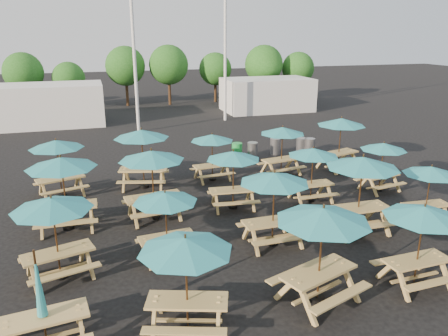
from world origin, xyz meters
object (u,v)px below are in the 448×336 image
object	(u,v)px
picnic_unit_10	(233,159)
picnic_unit_18	(383,149)
picnic_unit_8	(323,220)
picnic_unit_19	(341,125)
picnic_unit_9	(274,182)
picnic_unit_12	(424,217)
picnic_unit_3	(57,147)
waste_bin_3	(301,146)
picnic_unit_13	(363,167)
picnic_unit_0	(42,309)
picnic_unit_7	(141,137)
picnic_unit_1	(52,209)
picnic_unit_17	(431,174)
picnic_unit_5	(165,201)
picnic_unit_4	(186,250)
picnic_unit_11	(212,140)
picnic_unit_6	(152,160)
waste_bin_1	(252,150)
waste_bin_0	(237,151)
picnic_unit_2	(61,167)
picnic_unit_14	(313,155)
waste_bin_2	(275,146)
waste_bin_4	(310,146)
picnic_unit_15	(282,133)

from	to	relation	value
picnic_unit_10	picnic_unit_18	distance (m)	6.32
picnic_unit_8	picnic_unit_19	world-z (taller)	picnic_unit_19
picnic_unit_9	picnic_unit_12	bearing A→B (deg)	-51.43
picnic_unit_3	waste_bin_3	world-z (taller)	picnic_unit_3
picnic_unit_13	picnic_unit_0	bearing A→B (deg)	-161.85
picnic_unit_7	picnic_unit_19	size ratio (longest dim) A/B	1.01
picnic_unit_1	picnic_unit_17	bearing A→B (deg)	-15.73
picnic_unit_3	picnic_unit_7	distance (m)	3.26
picnic_unit_5	picnic_unit_19	bearing A→B (deg)	27.88
picnic_unit_4	picnic_unit_8	distance (m)	3.25
picnic_unit_5	picnic_unit_8	distance (m)	4.46
picnic_unit_5	picnic_unit_11	distance (m)	7.00
picnic_unit_6	picnic_unit_8	bearing A→B (deg)	-69.64
picnic_unit_13	picnic_unit_18	size ratio (longest dim) A/B	1.21
waste_bin_1	waste_bin_0	bearing A→B (deg)	172.09
picnic_unit_3	picnic_unit_9	bearing A→B (deg)	-61.25
picnic_unit_9	picnic_unit_18	xyz separation A→B (m)	(6.05, 3.08, -0.26)
picnic_unit_0	waste_bin_0	xyz separation A→B (m)	(8.21, 12.06, -0.50)
picnic_unit_2	picnic_unit_4	distance (m)	6.74
picnic_unit_0	picnic_unit_10	world-z (taller)	picnic_unit_0
picnic_unit_1	picnic_unit_12	xyz separation A→B (m)	(8.77, -3.03, -0.07)
picnic_unit_5	picnic_unit_17	distance (m)	8.84
picnic_unit_7	waste_bin_1	xyz separation A→B (m)	(5.87, 2.77, -1.74)
waste_bin_0	picnic_unit_12	bearing A→B (deg)	-86.76
picnic_unit_4	picnic_unit_5	size ratio (longest dim) A/B	1.26
picnic_unit_14	picnic_unit_17	distance (m)	4.05
picnic_unit_5	waste_bin_1	xyz separation A→B (m)	(5.96, 8.95, -1.33)
picnic_unit_2	picnic_unit_18	bearing A→B (deg)	1.23
picnic_unit_4	waste_bin_1	world-z (taller)	picnic_unit_4
picnic_unit_6	waste_bin_2	bearing A→B (deg)	35.00
picnic_unit_8	waste_bin_1	world-z (taller)	picnic_unit_8
picnic_unit_5	waste_bin_4	bearing A→B (deg)	38.45
picnic_unit_5	picnic_unit_15	size ratio (longest dim) A/B	0.88
picnic_unit_11	waste_bin_3	world-z (taller)	picnic_unit_11
picnic_unit_14	waste_bin_4	world-z (taller)	picnic_unit_14
picnic_unit_0	picnic_unit_6	size ratio (longest dim) A/B	0.91
picnic_unit_7	picnic_unit_18	xyz separation A→B (m)	(9.20, -3.19, -0.40)
picnic_unit_4	picnic_unit_7	world-z (taller)	picnic_unit_7
picnic_unit_13	picnic_unit_8	bearing A→B (deg)	-134.53
waste_bin_4	waste_bin_1	bearing A→B (deg)	178.62
waste_bin_3	picnic_unit_15	bearing A→B (deg)	-129.86
picnic_unit_13	picnic_unit_14	xyz separation A→B (m)	(-0.18, 2.85, -0.38)
picnic_unit_7	picnic_unit_18	world-z (taller)	picnic_unit_7
picnic_unit_11	picnic_unit_3	bearing A→B (deg)	175.32
picnic_unit_0	picnic_unit_7	world-z (taller)	picnic_unit_7
picnic_unit_2	waste_bin_3	distance (m)	13.28
picnic_unit_2	picnic_unit_14	distance (m)	8.87
picnic_unit_9	picnic_unit_12	xyz separation A→B (m)	(2.63, -3.17, -0.11)
picnic_unit_10	picnic_unit_14	distance (m)	3.09
picnic_unit_7	picnic_unit_15	distance (m)	6.21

